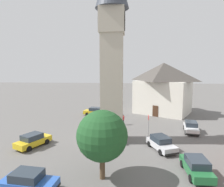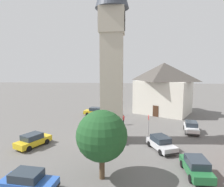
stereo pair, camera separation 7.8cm
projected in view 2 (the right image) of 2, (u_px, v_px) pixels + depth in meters
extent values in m
plane|color=#605E5B|center=(112.00, 140.00, 24.83)|extent=(200.00, 200.00, 0.00)
cube|color=#A59C89|center=(112.00, 138.00, 24.79)|extent=(3.27, 3.27, 0.60)
cube|color=#B7AD99|center=(112.00, 86.00, 23.98)|extent=(2.61, 2.61, 12.46)
cube|color=#B7AD99|center=(112.00, 21.00, 23.02)|extent=(2.93, 2.93, 2.87)
cylinder|color=white|center=(125.00, 21.00, 22.89)|extent=(2.19, 0.04, 2.19)
torus|color=black|center=(125.00, 21.00, 22.89)|extent=(2.25, 0.06, 2.25)
cube|color=black|center=(125.00, 19.00, 22.85)|extent=(0.05, 0.02, 0.61)
cube|color=black|center=(125.00, 20.00, 22.56)|extent=(0.83, 0.02, 0.04)
cylinder|color=white|center=(99.00, 22.00, 23.15)|extent=(2.19, 0.04, 2.19)
torus|color=black|center=(99.00, 22.00, 23.15)|extent=(2.25, 0.06, 2.25)
cube|color=#236B38|center=(196.00, 168.00, 16.68)|extent=(4.13, 1.77, 0.64)
cube|color=#28333D|center=(197.00, 162.00, 16.45)|extent=(2.12, 1.59, 0.64)
cylinder|color=black|center=(182.00, 164.00, 17.99)|extent=(0.64, 0.23, 0.64)
cylinder|color=black|center=(200.00, 164.00, 17.87)|extent=(0.64, 0.23, 0.64)
cylinder|color=black|center=(191.00, 179.00, 15.55)|extent=(0.64, 0.23, 0.64)
cylinder|color=black|center=(212.00, 180.00, 15.44)|extent=(0.64, 0.23, 0.64)
cube|color=black|center=(188.00, 160.00, 18.71)|extent=(0.15, 1.67, 0.16)
cube|color=gold|center=(33.00, 141.00, 22.81)|extent=(4.43, 3.31, 0.64)
cube|color=#28333D|center=(32.00, 137.00, 22.60)|extent=(2.57, 2.32, 0.64)
cylinder|color=black|center=(38.00, 139.00, 24.30)|extent=(0.67, 0.48, 0.64)
cylinder|color=black|center=(47.00, 142.00, 23.49)|extent=(0.67, 0.48, 0.64)
cylinder|color=black|center=(20.00, 146.00, 22.20)|extent=(0.67, 0.48, 0.64)
cylinder|color=black|center=(29.00, 149.00, 21.39)|extent=(0.67, 0.48, 0.64)
cube|color=black|center=(47.00, 138.00, 24.56)|extent=(0.83, 1.55, 0.16)
cube|color=white|center=(191.00, 128.00, 27.81)|extent=(4.34, 2.41, 0.64)
cube|color=#28333D|center=(191.00, 124.00, 27.88)|extent=(2.35, 1.91, 0.64)
cylinder|color=black|center=(199.00, 133.00, 26.46)|extent=(0.67, 0.33, 0.64)
cylinder|color=black|center=(186.00, 132.00, 26.88)|extent=(0.67, 0.33, 0.64)
cylinder|color=black|center=(196.00, 128.00, 28.81)|extent=(0.67, 0.33, 0.64)
cylinder|color=black|center=(184.00, 127.00, 29.23)|extent=(0.67, 0.33, 0.64)
cube|color=black|center=(193.00, 134.00, 25.91)|extent=(0.42, 1.66, 0.16)
cube|color=silver|center=(161.00, 145.00, 21.82)|extent=(4.44, 3.14, 0.64)
cube|color=#28333D|center=(161.00, 139.00, 21.88)|extent=(2.54, 2.24, 0.64)
cylinder|color=black|center=(174.00, 150.00, 20.93)|extent=(0.68, 0.45, 0.64)
cylinder|color=black|center=(161.00, 152.00, 20.45)|extent=(0.68, 0.45, 0.64)
cylinder|color=black|center=(161.00, 142.00, 23.25)|extent=(0.68, 0.45, 0.64)
cylinder|color=black|center=(149.00, 144.00, 22.78)|extent=(0.68, 0.45, 0.64)
cube|color=black|center=(172.00, 154.00, 19.93)|extent=(0.75, 1.59, 0.16)
cube|color=gold|center=(95.00, 112.00, 38.19)|extent=(2.30, 4.31, 0.64)
cube|color=#28333D|center=(95.00, 109.00, 38.07)|extent=(1.86, 2.31, 0.64)
cylinder|color=black|center=(87.00, 114.00, 37.74)|extent=(0.31, 0.67, 0.64)
cylinder|color=black|center=(90.00, 112.00, 39.28)|extent=(0.31, 0.67, 0.64)
cylinder|color=black|center=(100.00, 115.00, 37.16)|extent=(0.31, 0.67, 0.64)
cylinder|color=black|center=(102.00, 113.00, 38.70)|extent=(0.31, 0.67, 0.64)
cube|color=black|center=(85.00, 113.00, 38.69)|extent=(1.67, 0.37, 0.16)
cube|color=#2D5BB7|center=(29.00, 184.00, 14.43)|extent=(2.10, 4.25, 0.64)
cube|color=#28333D|center=(27.00, 175.00, 14.38)|extent=(1.76, 2.25, 0.64)
cylinder|color=black|center=(50.00, 183.00, 15.02)|extent=(0.28, 0.66, 0.64)
cylinder|color=black|center=(21.00, 179.00, 15.48)|extent=(0.28, 0.66, 0.64)
cylinder|color=black|center=(123.00, 122.00, 31.52)|extent=(0.13, 0.13, 0.82)
cylinder|color=black|center=(124.00, 122.00, 31.67)|extent=(0.13, 0.13, 0.82)
cube|color=#D13838|center=(123.00, 118.00, 31.51)|extent=(0.42, 0.37, 0.60)
cylinder|color=#D13838|center=(123.00, 119.00, 31.32)|extent=(0.09, 0.09, 0.60)
cylinder|color=#D13838|center=(124.00, 118.00, 31.70)|extent=(0.09, 0.09, 0.60)
sphere|color=#9E7051|center=(123.00, 115.00, 31.45)|extent=(0.22, 0.22, 0.22)
sphere|color=black|center=(123.00, 115.00, 31.44)|extent=(0.20, 0.20, 0.20)
cylinder|color=brown|center=(102.00, 166.00, 16.05)|extent=(0.44, 0.44, 2.21)
sphere|color=#1E4C23|center=(102.00, 135.00, 15.73)|extent=(4.13, 4.13, 4.13)
cube|color=silver|center=(163.00, 97.00, 39.97)|extent=(11.68, 12.44, 6.60)
pyramid|color=#47423D|center=(164.00, 72.00, 39.34)|extent=(12.26, 13.07, 3.57)
cube|color=#422819|center=(156.00, 111.00, 36.96)|extent=(0.60, 1.00, 2.10)
cylinder|color=gray|center=(148.00, 128.00, 26.41)|extent=(0.07, 0.07, 2.20)
cube|color=red|center=(149.00, 118.00, 26.24)|extent=(0.60, 0.04, 0.60)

